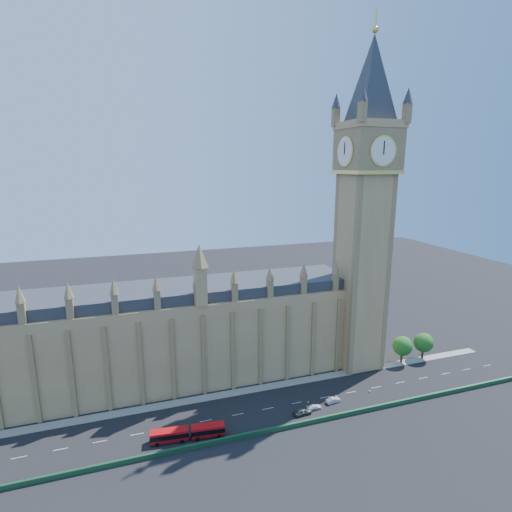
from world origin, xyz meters
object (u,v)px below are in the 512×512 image
object	(u,v)px
red_bus	(188,433)
car_silver	(333,400)
car_grey	(302,412)
car_white	(314,407)

from	to	relation	value
red_bus	car_silver	xyz separation A→B (m)	(38.13, 2.45, -0.81)
red_bus	car_grey	world-z (taller)	red_bus
car_white	car_grey	bearing A→B (deg)	102.12
red_bus	car_white	bearing A→B (deg)	8.50
car_silver	red_bus	bearing A→B (deg)	86.52
car_grey	car_silver	world-z (taller)	car_grey
red_bus	car_silver	bearing A→B (deg)	9.82
red_bus	car_grey	distance (m)	28.36
car_grey	car_silver	size ratio (longest dim) A/B	1.15
car_silver	car_white	xyz separation A→B (m)	(-6.04, -1.13, -0.08)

